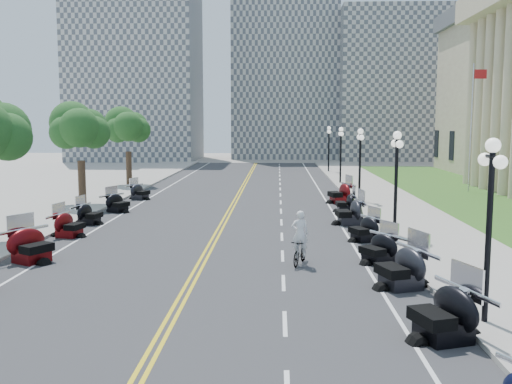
{
  "coord_description": "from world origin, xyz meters",
  "views": [
    {
      "loc": [
        2.98,
        -23.12,
        5.49
      ],
      "look_at": [
        1.89,
        5.5,
        2.0
      ],
      "focal_mm": 40.0,
      "sensor_mm": 36.0,
      "label": 1
    }
  ],
  "objects": [
    {
      "name": "ground",
      "position": [
        0.0,
        0.0,
        0.0
      ],
      "size": [
        160.0,
        160.0,
        0.0
      ],
      "primitive_type": "plane",
      "color": "gray"
    },
    {
      "name": "motorcycle_n_6",
      "position": [
        7.02,
        3.14,
        0.64
      ],
      "size": [
        2.43,
        2.43,
        1.29
      ],
      "primitive_type": null,
      "rotation": [
        0.0,
        0.0,
        -1.15
      ],
      "color": "black",
      "rests_on": "road"
    },
    {
      "name": "motorcycle_n_5",
      "position": [
        6.94,
        -1.06,
        0.66
      ],
      "size": [
        2.58,
        2.58,
        1.31
      ],
      "primitive_type": null,
      "rotation": [
        0.0,
        0.0,
        -1.02
      ],
      "color": "black",
      "rests_on": "road"
    },
    {
      "name": "motorcycle_n_7",
      "position": [
        6.88,
        7.44,
        0.78
      ],
      "size": [
        2.42,
        2.42,
        1.55
      ],
      "primitive_type": null,
      "rotation": [
        0.0,
        0.0,
        -1.47
      ],
      "color": "black",
      "rests_on": "road"
    },
    {
      "name": "tree_4",
      "position": [
        -10.0,
        26.0,
        4.75
      ],
      "size": [
        4.8,
        4.8,
        9.2
      ],
      "primitive_type": null,
      "color": "#235619",
      "rests_on": "sidewalk_south"
    },
    {
      "name": "motorcycle_n_8",
      "position": [
        7.19,
        11.89,
        0.63
      ],
      "size": [
        1.88,
        1.88,
        1.27
      ],
      "primitive_type": null,
      "rotation": [
        0.0,
        0.0,
        -1.53
      ],
      "color": "black",
      "rests_on": "road"
    },
    {
      "name": "lane_dash_7",
      "position": [
        3.2,
        4.0,
        0.01
      ],
      "size": [
        0.12,
        2.0,
        0.0
      ],
      "primitive_type": "cube",
      "color": "white",
      "rests_on": "road"
    },
    {
      "name": "street_lamp_3",
      "position": [
        8.6,
        16.0,
        2.6
      ],
      "size": [
        0.5,
        1.2,
        4.9
      ],
      "primitive_type": null,
      "color": "black",
      "rests_on": "sidewalk_north"
    },
    {
      "name": "road",
      "position": [
        0.0,
        10.0,
        0.0
      ],
      "size": [
        16.0,
        90.0,
        0.01
      ],
      "primitive_type": "cube",
      "color": "#333335",
      "rests_on": "ground"
    },
    {
      "name": "distant_block_a",
      "position": [
        -18.0,
        62.0,
        13.0
      ],
      "size": [
        18.0,
        14.0,
        26.0
      ],
      "primitive_type": "cube",
      "color": "gray",
      "rests_on": "ground"
    },
    {
      "name": "lane_dash_19",
      "position": [
        3.2,
        52.0,
        0.01
      ],
      "size": [
        0.12,
        2.0,
        0.0
      ],
      "primitive_type": "cube",
      "color": "white",
      "rests_on": "road"
    },
    {
      "name": "lane_dash_10",
      "position": [
        3.2,
        16.0,
        0.01
      ],
      "size": [
        0.12,
        2.0,
        0.0
      ],
      "primitive_type": "cube",
      "color": "white",
      "rests_on": "road"
    },
    {
      "name": "edge_line_south",
      "position": [
        -6.4,
        10.0,
        0.01
      ],
      "size": [
        0.12,
        90.0,
        0.0
      ],
      "primitive_type": "cube",
      "color": "white",
      "rests_on": "road"
    },
    {
      "name": "lane_dash_5",
      "position": [
        3.2,
        -4.0,
        0.01
      ],
      "size": [
        0.12,
        2.0,
        0.0
      ],
      "primitive_type": "cube",
      "color": "white",
      "rests_on": "road"
    },
    {
      "name": "edge_line_north",
      "position": [
        6.4,
        10.0,
        0.01
      ],
      "size": [
        0.12,
        90.0,
        0.0
      ],
      "primitive_type": "cube",
      "color": "white",
      "rests_on": "road"
    },
    {
      "name": "lane_dash_16",
      "position": [
        3.2,
        40.0,
        0.01
      ],
      "size": [
        0.12,
        2.0,
        0.0
      ],
      "primitive_type": "cube",
      "color": "white",
      "rests_on": "road"
    },
    {
      "name": "cyclist_rider",
      "position": [
        3.85,
        -1.46,
        1.9
      ],
      "size": [
        0.65,
        0.43,
        1.79
      ],
      "primitive_type": "imported",
      "rotation": [
        0.0,
        0.0,
        3.14
      ],
      "color": "silver",
      "rests_on": "bicycle"
    },
    {
      "name": "lane_dash_15",
      "position": [
        3.2,
        36.0,
        0.01
      ],
      "size": [
        0.12,
        2.0,
        0.0
      ],
      "primitive_type": "cube",
      "color": "white",
      "rests_on": "road"
    },
    {
      "name": "lane_dash_11",
      "position": [
        3.2,
        20.0,
        0.01
      ],
      "size": [
        0.12,
        2.0,
        0.0
      ],
      "primitive_type": "cube",
      "color": "white",
      "rests_on": "road"
    },
    {
      "name": "centerline_yellow_b",
      "position": [
        0.12,
        10.0,
        0.01
      ],
      "size": [
        0.12,
        90.0,
        0.0
      ],
      "primitive_type": "cube",
      "color": "yellow",
      "rests_on": "road"
    },
    {
      "name": "sidewalk_north",
      "position": [
        10.5,
        10.0,
        0.07
      ],
      "size": [
        5.0,
        90.0,
        0.15
      ],
      "primitive_type": "cube",
      "color": "#9E9991",
      "rests_on": "ground"
    },
    {
      "name": "lane_dash_6",
      "position": [
        3.2,
        0.0,
        0.01
      ],
      "size": [
        0.12,
        2.0,
        0.0
      ],
      "primitive_type": "cube",
      "color": "white",
      "rests_on": "road"
    },
    {
      "name": "street_lamp_5",
      "position": [
        8.6,
        40.0,
        2.6
      ],
      "size": [
        0.5,
        1.2,
        4.9
      ],
      "primitive_type": null,
      "color": "black",
      "rests_on": "sidewalk_north"
    },
    {
      "name": "lane_dash_9",
      "position": [
        3.2,
        12.0,
        0.01
      ],
      "size": [
        0.12,
        2.0,
        0.0
      ],
      "primitive_type": "cube",
      "color": "white",
      "rests_on": "road"
    },
    {
      "name": "motorcycle_n_4",
      "position": [
        7.1,
        -4.45,
        0.77
      ],
      "size": [
        2.82,
        2.82,
        1.55
      ],
      "primitive_type": null,
      "rotation": [
        0.0,
        0.0,
        -1.24
      ],
      "color": "black",
      "rests_on": "road"
    },
    {
      "name": "distant_block_b",
      "position": [
        4.0,
        68.0,
        15.0
      ],
      "size": [
        16.0,
        12.0,
        30.0
      ],
      "primitive_type": "cube",
      "color": "gray",
      "rests_on": "ground"
    },
    {
      "name": "motorcycle_s_7",
      "position": [
        -7.22,
        7.0,
        0.63
      ],
      "size": [
        2.12,
        2.12,
        1.27
      ],
      "primitive_type": null,
      "rotation": [
        0.0,
        0.0,
        1.38
      ],
      "color": "black",
      "rests_on": "road"
    },
    {
      "name": "lane_dash_13",
      "position": [
        3.2,
        28.0,
        0.01
      ],
      "size": [
        0.12,
        2.0,
        0.0
      ],
      "primitive_type": "cube",
      "color": "white",
      "rests_on": "road"
    },
    {
      "name": "bicycle",
      "position": [
        3.85,
        -1.46,
        0.5
      ],
      "size": [
        0.96,
        1.74,
        1.01
      ],
      "primitive_type": "imported",
      "rotation": [
        0.0,
        0.0,
        -0.31
      ],
      "color": "#A51414",
      "rests_on": "road"
    },
    {
      "name": "flagpole",
      "position": [
        18.0,
        22.0,
        5.0
      ],
      "size": [
        1.1,
        0.2,
        10.0
      ],
      "primitive_type": null,
      "color": "silver",
      "rests_on": "ground"
    },
    {
      "name": "lane_dash_4",
      "position": [
        3.2,
        -8.0,
        0.01
      ],
      "size": [
        0.12,
        2.0,
        0.0
      ],
      "primitive_type": "cube",
      "color": "white",
      "rests_on": "road"
    },
    {
      "name": "lane_dash_17",
      "position": [
        3.2,
        44.0,
        0.01
      ],
      "size": [
        0.12,
        2.0,
        0.0
      ],
      "primitive_type": "cube",
      "color": "white",
      "rests_on": "road"
    },
    {
      "name": "street_lamp_1",
      "position": [
        8.6,
        -8.0,
        2.6
      ],
      "size": [
        0.5,
        1.2,
        4.9
      ],
      "primitive_type": null,
      "color": "black",
      "rests_on": "sidewalk_north"
    },
    {
      "name": "motorcycle_s_6",
      "position": [
        -7.07,
        3.58,
        0.67
      ],
      "size": [
        2.26,
        2.26,
        1.33
      ],
      "primitive_type": null,
      "rotation": [
        0.0,
        0.0,
        1.36
      ],
      "color": "#590A0C",
      "rests_on": "road"
    },
    {
      "name": "lawn",
      "position": [
        17.5,
        18.0,
        0.05
      ],
      "size": [
        9.0,
        60.0,
        0.1
      ],
      "primitive_type": "cube",
      "color": "#356023",
      "rests_on": "ground"
    },
    {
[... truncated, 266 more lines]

